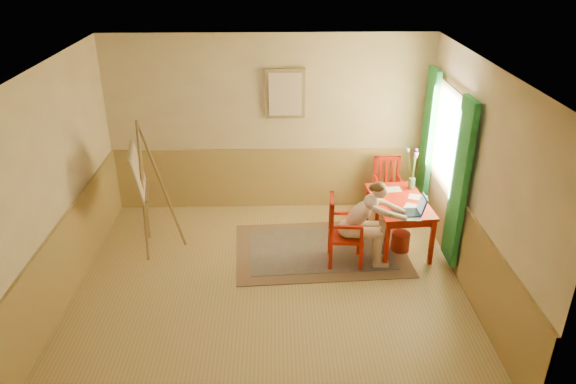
{
  "coord_description": "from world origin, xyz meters",
  "views": [
    {
      "loc": [
        0.09,
        -5.77,
        4.09
      ],
      "look_at": [
        0.25,
        0.55,
        1.05
      ],
      "focal_mm": 33.62,
      "sensor_mm": 36.0,
      "label": 1
    }
  ],
  "objects_px": {
    "table": "(399,206)",
    "chair_left": "(342,231)",
    "easel": "(141,176)",
    "laptop": "(411,210)",
    "figure": "(365,220)",
    "chair_back": "(387,188)"
  },
  "relations": [
    {
      "from": "chair_left",
      "to": "laptop",
      "type": "xyz_separation_m",
      "value": [
        0.92,
        0.05,
        0.28
      ]
    },
    {
      "from": "chair_left",
      "to": "figure",
      "type": "xyz_separation_m",
      "value": [
        0.29,
        -0.03,
        0.19
      ]
    },
    {
      "from": "chair_left",
      "to": "chair_back",
      "type": "xyz_separation_m",
      "value": [
        0.88,
        1.38,
        -0.02
      ]
    },
    {
      "from": "laptop",
      "to": "easel",
      "type": "distance_m",
      "value": 3.66
    },
    {
      "from": "table",
      "to": "chair_left",
      "type": "height_order",
      "value": "chair_left"
    },
    {
      "from": "figure",
      "to": "easel",
      "type": "height_order",
      "value": "easel"
    },
    {
      "from": "chair_back",
      "to": "easel",
      "type": "relative_size",
      "value": 0.49
    },
    {
      "from": "chair_left",
      "to": "laptop",
      "type": "height_order",
      "value": "chair_left"
    },
    {
      "from": "easel",
      "to": "laptop",
      "type": "bearing_deg",
      "value": -5.93
    },
    {
      "from": "chair_back",
      "to": "laptop",
      "type": "bearing_deg",
      "value": -88.22
    },
    {
      "from": "laptop",
      "to": "easel",
      "type": "bearing_deg",
      "value": 174.07
    },
    {
      "from": "table",
      "to": "chair_back",
      "type": "height_order",
      "value": "chair_back"
    },
    {
      "from": "laptop",
      "to": "figure",
      "type": "bearing_deg",
      "value": -172.28
    },
    {
      "from": "table",
      "to": "laptop",
      "type": "height_order",
      "value": "laptop"
    },
    {
      "from": "figure",
      "to": "easel",
      "type": "bearing_deg",
      "value": 171.26
    },
    {
      "from": "easel",
      "to": "table",
      "type": "bearing_deg",
      "value": 0.37
    },
    {
      "from": "chair_back",
      "to": "laptop",
      "type": "height_order",
      "value": "laptop"
    },
    {
      "from": "table",
      "to": "figure",
      "type": "bearing_deg",
      "value": -139.16
    },
    {
      "from": "table",
      "to": "chair_back",
      "type": "xyz_separation_m",
      "value": [
        0.02,
        0.93,
        -0.16
      ]
    },
    {
      "from": "table",
      "to": "figure",
      "type": "height_order",
      "value": "figure"
    },
    {
      "from": "chair_back",
      "to": "easel",
      "type": "bearing_deg",
      "value": -165.08
    },
    {
      "from": "chair_left",
      "to": "figure",
      "type": "height_order",
      "value": "figure"
    }
  ]
}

